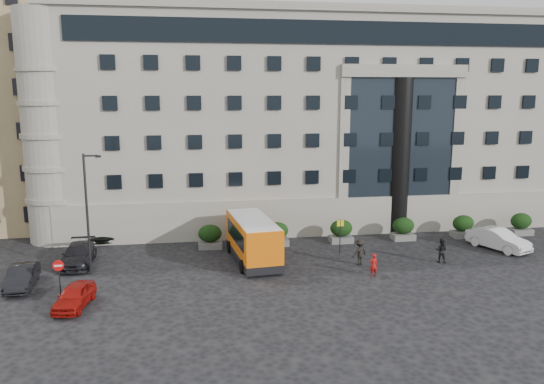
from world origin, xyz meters
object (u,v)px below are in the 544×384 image
at_px(no_entry_sign, 59,271).
at_px(parked_car_d, 105,230).
at_px(hedge_b, 277,234).
at_px(red_truck, 54,211).
at_px(hedge_f, 521,224).
at_px(white_taxi, 498,239).
at_px(pedestrian_a, 373,265).
at_px(hedge_c, 341,231).
at_px(minibus, 253,238).
at_px(pedestrian_c, 360,252).
at_px(hedge_e, 463,226).
at_px(pedestrian_b, 441,250).
at_px(parked_car_a, 74,296).
at_px(parked_car_b, 22,277).
at_px(parked_car_c, 78,255).
at_px(street_lamp, 88,210).
at_px(bus_stop_sign, 340,231).
at_px(hedge_a, 210,236).
at_px(hedge_d, 403,229).

relative_size(no_entry_sign, parked_car_d, 0.48).
height_order(hedge_b, red_truck, red_truck).
xyz_separation_m(hedge_f, white_taxi, (-4.31, -3.67, -0.14)).
height_order(hedge_f, pedestrian_a, hedge_f).
bearing_deg(hedge_c, parked_car_d, 167.79).
xyz_separation_m(minibus, pedestrian_c, (7.20, -2.00, -0.78)).
relative_size(hedge_e, red_truck, 0.33).
bearing_deg(red_truck, pedestrian_b, -12.11).
bearing_deg(parked_car_a, parked_car_b, 145.24).
bearing_deg(white_taxi, parked_car_c, 154.40).
bearing_deg(parked_car_b, pedestrian_b, -3.45).
distance_m(red_truck, parked_car_b, 15.39).
bearing_deg(parked_car_b, hedge_e, 6.73).
bearing_deg(pedestrian_b, hedge_e, -100.75).
distance_m(hedge_c, parked_car_b, 23.10).
bearing_deg(parked_car_d, hedge_f, -11.09).
height_order(hedge_e, street_lamp, street_lamp).
xyz_separation_m(bus_stop_sign, pedestrian_c, (0.60, -2.80, -0.82)).
height_order(parked_car_a, pedestrian_a, pedestrian_a).
height_order(bus_stop_sign, pedestrian_a, bus_stop_sign).
bearing_deg(bus_stop_sign, minibus, -173.05).
relative_size(hedge_e, parked_car_d, 0.38).
distance_m(parked_car_d, pedestrian_b, 26.34).
bearing_deg(no_entry_sign, white_taxi, 9.57).
relative_size(street_lamp, pedestrian_c, 4.41).
bearing_deg(pedestrian_a, hedge_c, -98.16).
xyz_separation_m(no_entry_sign, parked_car_b, (-2.73, 2.21, -0.97)).
xyz_separation_m(parked_car_b, pedestrian_b, (27.66, 0.64, 0.18)).
bearing_deg(hedge_a, red_truck, 147.15).
relative_size(street_lamp, red_truck, 1.42).
bearing_deg(hedge_d, hedge_e, 0.00).
bearing_deg(red_truck, hedge_a, -18.44).
bearing_deg(pedestrian_a, parked_car_a, -0.03).
relative_size(hedge_b, hedge_d, 1.00).
height_order(parked_car_c, pedestrian_c, pedestrian_c).
bearing_deg(parked_car_c, hedge_c, 6.12).
bearing_deg(hedge_c, hedge_f, 0.00).
bearing_deg(hedge_a, hedge_e, 0.00).
bearing_deg(white_taxi, hedge_c, 138.38).
height_order(white_taxi, pedestrian_b, pedestrian_b).
xyz_separation_m(parked_car_d, pedestrian_a, (18.67, -12.11, 0.10)).
bearing_deg(hedge_e, minibus, -168.62).
relative_size(bus_stop_sign, white_taxi, 0.52).
height_order(street_lamp, parked_car_d, street_lamp).
height_order(street_lamp, pedestrian_c, street_lamp).
bearing_deg(pedestrian_b, pedestrian_c, 24.67).
bearing_deg(red_truck, street_lamp, -53.49).
distance_m(hedge_d, minibus, 13.23).
bearing_deg(hedge_f, no_entry_sign, -165.83).
bearing_deg(hedge_a, no_entry_sign, -135.52).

